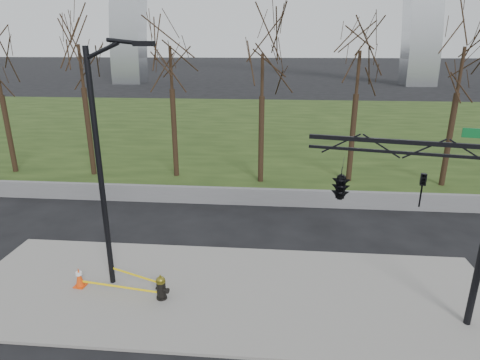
# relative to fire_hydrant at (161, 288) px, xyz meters

# --- Properties ---
(ground) EXTENTS (500.00, 500.00, 0.00)m
(ground) POSITION_rel_fire_hydrant_xyz_m (2.11, 0.64, -0.50)
(ground) COLOR black
(ground) RESTS_ON ground
(sidewalk) EXTENTS (18.00, 6.00, 0.10)m
(sidewalk) POSITION_rel_fire_hydrant_xyz_m (2.11, 0.64, -0.45)
(sidewalk) COLOR gray
(sidewalk) RESTS_ON ground
(grass_strip) EXTENTS (120.00, 40.00, 0.06)m
(grass_strip) POSITION_rel_fire_hydrant_xyz_m (2.11, 30.64, -0.47)
(grass_strip) COLOR #1F3111
(grass_strip) RESTS_ON ground
(guardrail) EXTENTS (60.00, 0.30, 0.90)m
(guardrail) POSITION_rel_fire_hydrant_xyz_m (2.11, 8.64, -0.05)
(guardrail) COLOR #59595B
(guardrail) RESTS_ON ground
(tree_row) EXTENTS (52.68, 4.00, 8.77)m
(tree_row) POSITION_rel_fire_hydrant_xyz_m (5.45, 12.64, 3.89)
(tree_row) COLOR black
(tree_row) RESTS_ON ground
(fire_hydrant) EXTENTS (0.54, 0.37, 0.86)m
(fire_hydrant) POSITION_rel_fire_hydrant_xyz_m (0.00, 0.00, 0.00)
(fire_hydrant) COLOR black
(fire_hydrant) RESTS_ON sidewalk
(traffic_cone) EXTENTS (0.41, 0.41, 0.71)m
(traffic_cone) POSITION_rel_fire_hydrant_xyz_m (-3.01, 0.44, -0.04)
(traffic_cone) COLOR #DE3F0B
(traffic_cone) RESTS_ON sidewalk
(street_light) EXTENTS (2.33, 0.84, 8.21)m
(street_light) POSITION_rel_fire_hydrant_xyz_m (-1.77, 0.73, 4.20)
(street_light) COLOR black
(street_light) RESTS_ON ground
(traffic_signal_mast) EXTENTS (5.01, 2.54, 6.00)m
(traffic_signal_mast) POSITION_rel_fire_hydrant_xyz_m (6.28, 0.25, 3.65)
(traffic_signal_mast) COLOR black
(traffic_signal_mast) RESTS_ON ground
(caution_tape) EXTENTS (3.00, 0.80, 0.44)m
(caution_tape) POSITION_rel_fire_hydrant_xyz_m (-1.30, 0.30, -0.04)
(caution_tape) COLOR yellow
(caution_tape) RESTS_ON ground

